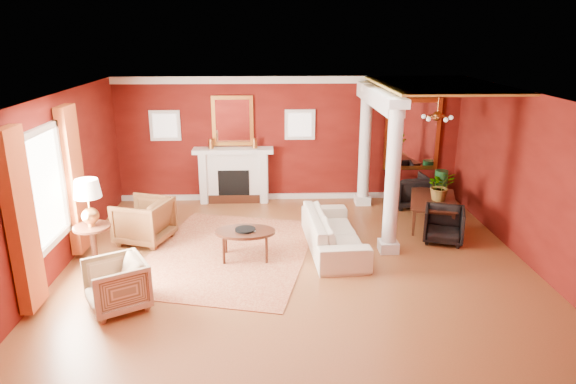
{
  "coord_description": "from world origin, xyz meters",
  "views": [
    {
      "loc": [
        -0.48,
        -8.3,
        3.91
      ],
      "look_at": [
        -0.14,
        0.37,
        1.15
      ],
      "focal_mm": 32.0,
      "sensor_mm": 36.0,
      "label": 1
    }
  ],
  "objects_px": {
    "coffee_table": "(245,233)",
    "sofa": "(334,226)",
    "dining_table": "(434,204)",
    "armchair_stripe": "(116,283)",
    "side_table": "(89,208)",
    "armchair_leopard": "(144,219)"
  },
  "relations": [
    {
      "from": "sofa",
      "to": "armchair_leopard",
      "type": "bearing_deg",
      "value": 78.8
    },
    {
      "from": "armchair_stripe",
      "to": "sofa",
      "type": "bearing_deg",
      "value": 90.56
    },
    {
      "from": "armchair_leopard",
      "to": "armchair_stripe",
      "type": "relative_size",
      "value": 1.14
    },
    {
      "from": "dining_table",
      "to": "side_table",
      "type": "bearing_deg",
      "value": 120.43
    },
    {
      "from": "armchair_leopard",
      "to": "armchair_stripe",
      "type": "bearing_deg",
      "value": 22.08
    },
    {
      "from": "sofa",
      "to": "side_table",
      "type": "distance_m",
      "value": 4.28
    },
    {
      "from": "armchair_leopard",
      "to": "armchair_stripe",
      "type": "distance_m",
      "value": 2.48
    },
    {
      "from": "sofa",
      "to": "dining_table",
      "type": "distance_m",
      "value": 2.52
    },
    {
      "from": "sofa",
      "to": "coffee_table",
      "type": "distance_m",
      "value": 1.65
    },
    {
      "from": "armchair_leopard",
      "to": "dining_table",
      "type": "bearing_deg",
      "value": 114.98
    },
    {
      "from": "coffee_table",
      "to": "side_table",
      "type": "xyz_separation_m",
      "value": [
        -2.59,
        -0.16,
        0.56
      ]
    },
    {
      "from": "coffee_table",
      "to": "dining_table",
      "type": "bearing_deg",
      "value": 21.5
    },
    {
      "from": "coffee_table",
      "to": "sofa",
      "type": "bearing_deg",
      "value": 12.32
    },
    {
      "from": "sofa",
      "to": "armchair_stripe",
      "type": "height_order",
      "value": "sofa"
    },
    {
      "from": "armchair_stripe",
      "to": "dining_table",
      "type": "height_order",
      "value": "dining_table"
    },
    {
      "from": "armchair_stripe",
      "to": "side_table",
      "type": "bearing_deg",
      "value": 178.51
    },
    {
      "from": "sofa",
      "to": "armchair_stripe",
      "type": "distance_m",
      "value": 3.95
    },
    {
      "from": "side_table",
      "to": "dining_table",
      "type": "bearing_deg",
      "value": 14.61
    },
    {
      "from": "coffee_table",
      "to": "side_table",
      "type": "relative_size",
      "value": 0.68
    },
    {
      "from": "sofa",
      "to": "coffee_table",
      "type": "relative_size",
      "value": 2.18
    },
    {
      "from": "sofa",
      "to": "side_table",
      "type": "height_order",
      "value": "side_table"
    },
    {
      "from": "sofa",
      "to": "armchair_leopard",
      "type": "relative_size",
      "value": 2.46
    }
  ]
}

